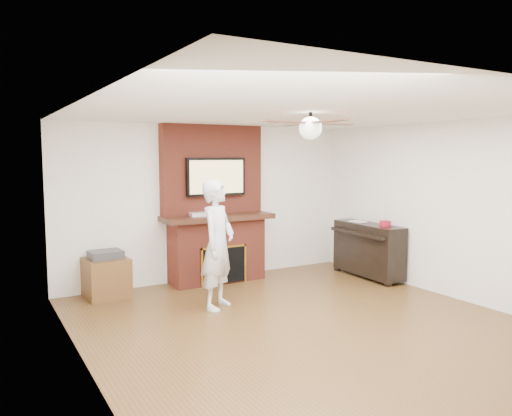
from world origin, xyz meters
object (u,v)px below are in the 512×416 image
fireplace (215,219)px  person (218,245)px  side_table (106,276)px  piano (368,249)px

fireplace → person: (-0.60, -1.34, -0.15)m
side_table → piano: (4.04, -1.00, 0.17)m
person → fireplace: bearing=26.4°
fireplace → piano: (2.28, -1.06, -0.51)m
side_table → piano: size_ratio=0.48×
fireplace → person: 1.48m
person → side_table: 1.81m
piano → side_table: bearing=168.5°
person → side_table: person is taller
side_table → person: bearing=-51.3°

